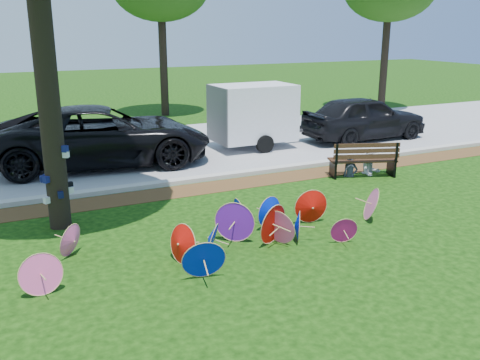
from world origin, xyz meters
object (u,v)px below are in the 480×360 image
(parasol_pile, at_px, (246,227))
(black_van, at_px, (102,136))
(dark_pickup, at_px, (364,118))
(person_left, at_px, (351,157))
(cargo_trailer, at_px, (253,112))
(park_bench, at_px, (362,159))
(person_right, at_px, (372,152))

(parasol_pile, height_order, black_van, black_van)
(dark_pickup, height_order, person_left, dark_pickup)
(black_van, distance_m, dark_pickup, 9.49)
(black_van, bearing_deg, dark_pickup, -85.02)
(parasol_pile, xyz_separation_m, black_van, (-1.18, 7.34, 0.53))
(dark_pickup, relative_size, cargo_trailer, 1.78)
(parasol_pile, relative_size, park_bench, 4.01)
(cargo_trailer, bearing_deg, parasol_pile, -118.02)
(parasol_pile, distance_m, person_left, 5.65)
(person_right, bearing_deg, person_left, -171.53)
(cargo_trailer, bearing_deg, person_left, -80.05)
(black_van, height_order, dark_pickup, black_van)
(parasol_pile, bearing_deg, person_left, 32.77)
(person_right, bearing_deg, parasol_pile, -142.23)
(parasol_pile, bearing_deg, black_van, 99.12)
(person_left, xyz_separation_m, person_right, (0.70, -0.00, 0.06))
(cargo_trailer, bearing_deg, person_right, -71.57)
(black_van, height_order, park_bench, black_van)
(dark_pickup, height_order, cargo_trailer, cargo_trailer)
(dark_pickup, bearing_deg, park_bench, 140.79)
(person_left, bearing_deg, park_bench, 11.34)
(park_bench, height_order, person_right, person_right)
(dark_pickup, xyz_separation_m, person_left, (-3.55, -3.97, -0.23))
(dark_pickup, xyz_separation_m, cargo_trailer, (-4.34, 0.46, 0.42))
(park_bench, bearing_deg, person_left, -168.62)
(parasol_pile, height_order, park_bench, park_bench)
(parasol_pile, relative_size, black_van, 1.18)
(black_van, distance_m, person_left, 7.32)
(person_right, bearing_deg, park_bench, -163.40)
(black_van, xyz_separation_m, cargo_trailer, (5.14, 0.15, 0.34))
(person_left, distance_m, person_right, 0.70)
(cargo_trailer, bearing_deg, dark_pickup, -6.20)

